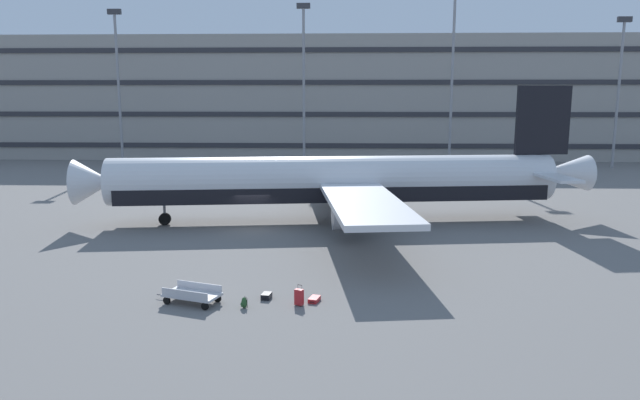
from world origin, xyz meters
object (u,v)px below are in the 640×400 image
Objects in this scene: suitcase_upright at (266,296)px; suitcase_scuffed at (314,299)px; airliner at (339,181)px; suitcase_silver at (299,297)px; backpack_red at (244,303)px; baggage_cart at (192,295)px.

suitcase_scuffed is at bearing -7.32° from suitcase_upright.
airliner is at bearing 79.15° from suitcase_upright.
airliner is at bearing 84.60° from suitcase_silver.
backpack_red is (-2.51, -0.42, -0.17)m from suitcase_silver.
backpack_red reaches higher than suitcase_upright.
suitcase_scuffed is (-1.07, -18.01, -3.06)m from airliner.
suitcase_upright is 0.82× the size of suitcase_scuffed.
airliner is 47.11× the size of suitcase_scuffed.
suitcase_silver is 0.30× the size of baggage_cart.
suitcase_scuffed is 3.36m from backpack_red.
backpack_red is (-4.27, -19.01, -2.91)m from airliner.
baggage_cart is at bearing 167.68° from backpack_red.
suitcase_scuffed is 0.85× the size of suitcase_silver.
backpack_red is at bearing -102.67° from airliner.
suitcase_upright is at bearing 55.97° from backpack_red.
suitcase_silver is at bearing -95.40° from airliner.
backpack_red is at bearing -12.32° from baggage_cart.
backpack_red is 0.17× the size of baggage_cart.
suitcase_upright is 1.88m from suitcase_silver.
suitcase_silver is 1.76× the size of backpack_red.
suitcase_scuffed is 5.77m from baggage_cart.
airliner is 18.28m from suitcase_upright.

